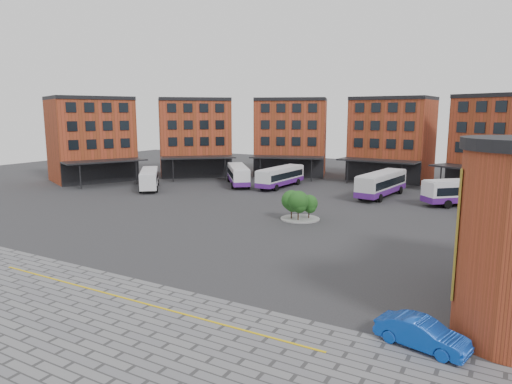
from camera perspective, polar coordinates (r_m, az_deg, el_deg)
The scene contains 11 objects.
ground at distance 42.32m, azimuth -3.65°, elevation -6.35°, with size 160.00×160.00×0.00m, color #28282B.
paving_zone at distance 26.34m, azimuth -27.97°, elevation -17.94°, with size 50.00×22.00×0.02m, color slate.
yellow_line at distance 30.81m, azimuth -15.10°, elevation -12.95°, with size 26.00×0.15×0.02m, color gold.
main_building at distance 77.28m, azimuth 8.97°, elevation 6.34°, with size 94.14×42.48×14.60m.
tree_island at distance 50.80m, azimuth 5.36°, elevation -1.42°, with size 4.40×4.40×3.40m.
bus_a at distance 73.47m, azimuth -13.20°, elevation 1.77°, with size 8.79×9.81×3.04m.
bus_b at distance 75.44m, azimuth -2.25°, elevation 2.19°, with size 9.11×10.70×3.23m.
bus_c at distance 73.35m, azimuth 3.08°, elevation 1.96°, with size 3.28×11.55×3.22m.
bus_d at distance 67.12m, azimuth 15.42°, elevation 1.01°, with size 4.33×12.72×3.51m.
bus_e at distance 64.97m, azimuth 24.95°, elevation 0.09°, with size 10.62×10.16×3.37m.
blue_car at distance 25.62m, azimuth 20.01°, elevation -16.28°, with size 1.61×4.62×1.52m, color #0D3DAA.
Camera 1 is at (22.28, -34.00, 11.78)m, focal length 32.00 mm.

